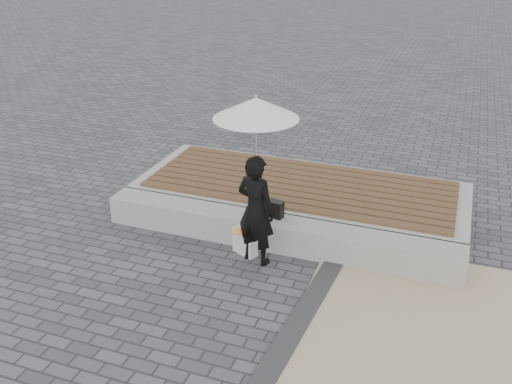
% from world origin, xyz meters
% --- Properties ---
extents(ground, '(80.00, 80.00, 0.00)m').
position_xyz_m(ground, '(0.00, 0.00, 0.00)').
color(ground, '#4C4C51').
rests_on(ground, ground).
extents(edging_band, '(0.61, 5.20, 0.04)m').
position_xyz_m(edging_band, '(0.75, -0.50, 0.02)').
color(edging_band, '#303133').
rests_on(edging_band, ground).
extents(seating_ledge, '(5.00, 0.45, 0.40)m').
position_xyz_m(seating_ledge, '(0.00, 1.60, 0.20)').
color(seating_ledge, gray).
rests_on(seating_ledge, ground).
extents(timber_platform, '(5.00, 2.00, 0.40)m').
position_xyz_m(timber_platform, '(0.00, 2.80, 0.20)').
color(timber_platform, '#989893').
rests_on(timber_platform, ground).
extents(timber_decking, '(4.60, 1.80, 0.04)m').
position_xyz_m(timber_decking, '(0.00, 2.80, 0.42)').
color(timber_decking, brown).
rests_on(timber_decking, timber_platform).
extents(woman, '(0.61, 0.48, 1.49)m').
position_xyz_m(woman, '(-0.11, 1.14, 0.74)').
color(woman, black).
rests_on(woman, ground).
extents(parasol, '(1.03, 1.03, 1.32)m').
position_xyz_m(parasol, '(-0.11, 1.14, 2.09)').
color(parasol, silver).
rests_on(parasol, ground).
extents(handbag, '(0.36, 0.20, 0.24)m').
position_xyz_m(handbag, '(-0.09, 1.69, 0.52)').
color(handbag, black).
rests_on(handbag, seating_ledge).
extents(canvas_tote, '(0.38, 0.27, 0.37)m').
position_xyz_m(canvas_tote, '(-0.31, 1.25, 0.18)').
color(canvas_tote, silver).
rests_on(canvas_tote, ground).
extents(magazine, '(0.30, 0.26, 0.01)m').
position_xyz_m(magazine, '(-0.31, 1.20, 0.37)').
color(magazine, red).
rests_on(magazine, canvas_tote).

